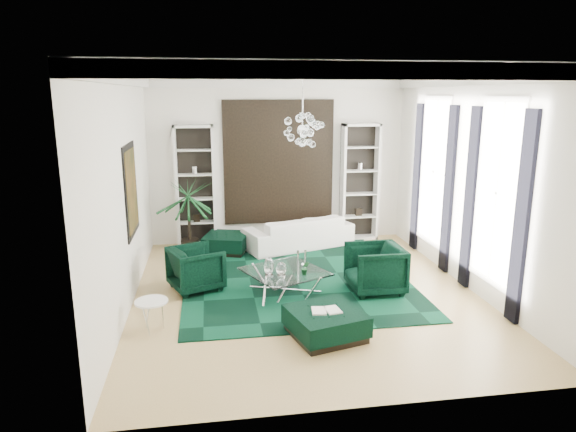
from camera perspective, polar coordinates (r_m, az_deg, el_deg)
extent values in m
cube|color=tan|center=(9.31, 1.94, -8.58)|extent=(6.00, 7.00, 0.02)
cube|color=white|center=(8.64, 2.14, 15.63)|extent=(6.00, 7.00, 0.02)
cube|color=white|center=(12.20, -1.09, 6.00)|extent=(6.00, 0.02, 3.80)
cube|color=white|center=(5.46, 9.00, -3.53)|extent=(6.00, 0.02, 3.80)
cube|color=white|center=(8.73, -17.78, 2.37)|extent=(0.02, 7.00, 3.80)
cube|color=white|center=(9.79, 19.64, 3.38)|extent=(0.02, 7.00, 3.80)
cylinder|color=white|center=(8.93, 1.76, 15.30)|extent=(0.90, 0.90, 0.05)
cube|color=black|center=(12.15, -1.05, 5.97)|extent=(2.50, 0.06, 2.80)
cube|color=black|center=(9.31, -16.97, 2.78)|extent=(0.04, 1.30, 1.60)
cube|color=white|center=(9.01, 22.21, 2.35)|extent=(0.03, 1.10, 2.90)
cube|color=black|center=(8.40, 24.54, -0.36)|extent=(0.07, 0.30, 3.25)
cube|color=black|center=(9.71, 19.57, 1.80)|extent=(0.07, 0.30, 3.25)
cube|color=white|center=(11.11, 15.91, 4.76)|extent=(0.03, 1.10, 2.90)
cube|color=black|center=(10.44, 17.41, 2.73)|extent=(0.07, 0.30, 3.25)
cube|color=black|center=(11.84, 14.12, 4.15)|extent=(0.07, 0.30, 3.25)
cube|color=black|center=(10.11, 0.62, -6.62)|extent=(4.20, 5.00, 0.02)
imported|color=white|center=(11.86, 1.16, -1.78)|extent=(2.68, 1.73, 0.73)
imported|color=black|center=(9.47, -10.18, -5.76)|extent=(1.13, 1.12, 0.80)
imported|color=black|center=(9.34, 9.64, -5.79)|extent=(0.95, 0.93, 0.86)
cube|color=black|center=(11.61, -6.86, -3.04)|extent=(1.13, 1.13, 0.41)
cube|color=black|center=(7.69, 4.20, -11.84)|extent=(1.22, 1.22, 0.40)
cube|color=white|center=(7.60, 4.23, -10.37)|extent=(0.43, 0.29, 0.03)
cylinder|color=white|center=(8.08, -14.85, -10.71)|extent=(0.50, 0.50, 0.47)
imported|color=#124A20|center=(8.89, 1.91, -5.80)|extent=(0.16, 0.14, 0.25)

